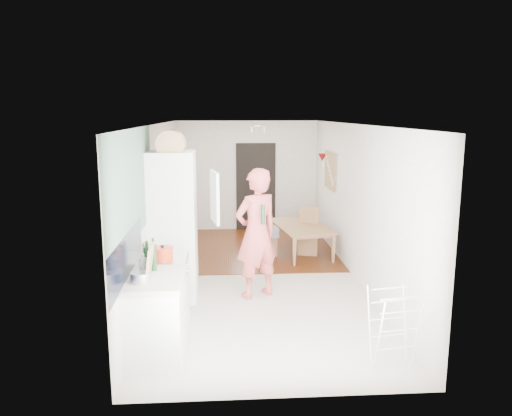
{
  "coord_description": "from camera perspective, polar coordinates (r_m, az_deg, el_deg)",
  "views": [
    {
      "loc": [
        -0.53,
        -7.81,
        2.69
      ],
      "look_at": [
        -0.01,
        0.2,
        1.14
      ],
      "focal_mm": 35.0,
      "sensor_mm": 36.0,
      "label": 1
    }
  ],
  "objects": [
    {
      "name": "bottle_b",
      "position": [
        5.78,
        -11.62,
        -5.56
      ],
      "size": [
        0.08,
        0.08,
        0.3
      ],
      "primitive_type": "cylinder",
      "rotation": [
        0.0,
        0.0,
        0.17
      ],
      "color": "#1A4123",
      "rests_on": "worktop"
    },
    {
      "name": "grey_drape",
      "position": [
        9.37,
        1.23,
        -2.71
      ],
      "size": [
        0.44,
        0.44,
        0.17
      ],
      "primitive_type": "cube",
      "rotation": [
        0.0,
        0.0,
        0.15
      ],
      "color": "gray",
      "rests_on": "stool"
    },
    {
      "name": "tile_splashback",
      "position": [
        5.58,
        -14.52,
        -5.45
      ],
      "size": [
        0.02,
        1.9,
        0.5
      ],
      "primitive_type": "cube",
      "color": "black",
      "rests_on": "room_shell"
    },
    {
      "name": "bottle_c",
      "position": [
        5.63,
        -12.76,
        -6.6
      ],
      "size": [
        0.1,
        0.1,
        0.2
      ],
      "primitive_type": "cylinder",
      "rotation": [
        0.0,
        0.0,
        0.33
      ],
      "color": "silver",
      "rests_on": "worktop"
    },
    {
      "name": "wall_sconce",
      "position": [
        10.6,
        7.59,
        5.74
      ],
      "size": [
        0.18,
        0.18,
        0.16
      ],
      "primitive_type": "cone",
      "color": "maroon",
      "rests_on": "room_shell"
    },
    {
      "name": "pepper_mill_back",
      "position": [
        6.09,
        -12.2,
        -5.15
      ],
      "size": [
        0.06,
        0.06,
        0.22
      ],
      "primitive_type": "cylinder",
      "rotation": [
        0.0,
        0.0,
        0.02
      ],
      "color": "tan",
      "rests_on": "worktop"
    },
    {
      "name": "pinboard",
      "position": [
        10.0,
        8.51,
        4.26
      ],
      "size": [
        0.03,
        0.9,
        0.7
      ],
      "primitive_type": "cube",
      "color": "tan",
      "rests_on": "room_shell"
    },
    {
      "name": "worktop",
      "position": [
        5.61,
        -11.5,
        -8.01
      ],
      "size": [
        0.62,
        0.92,
        0.06
      ],
      "primitive_type": "cube",
      "color": "silver",
      "rests_on": "room_shell"
    },
    {
      "name": "stool",
      "position": [
        9.47,
        1.31,
        -4.34
      ],
      "size": [
        0.36,
        0.36,
        0.4
      ],
      "primitive_type": null,
      "rotation": [
        0.0,
        0.0,
        0.21
      ],
      "color": "#966443",
      "rests_on": "floor"
    },
    {
      "name": "fridge_housing",
      "position": [
        7.25,
        -9.48,
        -2.1
      ],
      "size": [
        0.66,
        0.66,
        2.15
      ],
      "primitive_type": "cube",
      "color": "white",
      "rests_on": "room_shell"
    },
    {
      "name": "doorway_recess",
      "position": [
        11.44,
        -0.03,
        2.42
      ],
      "size": [
        0.9,
        0.04,
        2.0
      ],
      "primitive_type": "cube",
      "color": "black",
      "rests_on": "room_shell"
    },
    {
      "name": "sage_wall_panel",
      "position": [
        5.96,
        -13.92,
        2.51
      ],
      "size": [
        0.02,
        3.0,
        1.3
      ],
      "primitive_type": "cube",
      "color": "gray",
      "rests_on": "room_shell"
    },
    {
      "name": "dining_table",
      "position": [
        9.64,
        5.37,
        -3.86
      ],
      "size": [
        0.97,
        1.47,
        0.48
      ],
      "primitive_type": "imported",
      "rotation": [
        0.0,
        0.0,
        1.73
      ],
      "color": "#966443",
      "rests_on": "floor"
    },
    {
      "name": "base_cabinet",
      "position": [
        5.77,
        -11.32,
        -12.34
      ],
      "size": [
        0.6,
        0.9,
        0.86
      ],
      "primitive_type": "cube",
      "color": "white",
      "rests_on": "room_shell"
    },
    {
      "name": "fridge_door",
      "position": [
        6.82,
        -4.75,
        1.28
      ],
      "size": [
        0.14,
        0.56,
        0.7
      ],
      "primitive_type": "cube",
      "rotation": [
        0.0,
        0.0,
        -1.4
      ],
      "color": "white",
      "rests_on": "room_shell"
    },
    {
      "name": "wood_floor_overlay",
      "position": [
        10.04,
        -0.56,
        -4.59
      ],
      "size": [
        3.2,
        3.3,
        0.01
      ],
      "primitive_type": "cube",
      "color": "#5C2B12",
      "rests_on": "room_shell"
    },
    {
      "name": "floor",
      "position": [
        8.27,
        0.16,
        -8.04
      ],
      "size": [
        3.2,
        7.0,
        0.01
      ],
      "primitive_type": "cube",
      "color": "beige",
      "rests_on": "ground"
    },
    {
      "name": "bread_bin",
      "position": [
        6.99,
        -9.67,
        7.22
      ],
      "size": [
        0.43,
        0.41,
        0.21
      ],
      "primitive_type": null,
      "rotation": [
        0.0,
        0.0,
        0.07
      ],
      "color": "tan",
      "rests_on": "fridge_housing"
    },
    {
      "name": "chopping_boards",
      "position": [
        5.51,
        -12.06,
        -6.01
      ],
      "size": [
        0.09,
        0.28,
        0.37
      ],
      "primitive_type": null,
      "rotation": [
        0.0,
        0.0,
        -0.17
      ],
      "color": "tan",
      "rests_on": "worktop"
    },
    {
      "name": "held_bottle",
      "position": [
        7.0,
        0.79,
        -0.76
      ],
      "size": [
        0.06,
        0.06,
        0.27
      ],
      "primitive_type": "cylinder",
      "color": "#1A4123",
      "rests_on": "person"
    },
    {
      "name": "dining_chair",
      "position": [
        9.59,
        5.99,
        -2.68
      ],
      "size": [
        0.45,
        0.45,
        0.89
      ],
      "primitive_type": null,
      "rotation": [
        0.0,
        0.0,
        -0.24
      ],
      "color": "#966443",
      "rests_on": "floor"
    },
    {
      "name": "room_shell",
      "position": [
        7.96,
        0.17,
        0.5
      ],
      "size": [
        3.2,
        7.0,
        2.5
      ],
      "primitive_type": null,
      "color": "beige",
      "rests_on": "ground"
    },
    {
      "name": "person",
      "position": [
        7.21,
        0.05,
        -1.6
      ],
      "size": [
        0.98,
        0.87,
        2.25
      ],
      "primitive_type": "imported",
      "rotation": [
        0.0,
        0.0,
        3.65
      ],
      "color": "#DA5A57",
      "rests_on": "floor"
    },
    {
      "name": "pepper_mill_front",
      "position": [
        5.91,
        -12.51,
        -5.56
      ],
      "size": [
        0.07,
        0.07,
        0.24
      ],
      "primitive_type": "cylinder",
      "rotation": [
        0.0,
        0.0,
        0.11
      ],
      "color": "tan",
      "rests_on": "worktop"
    },
    {
      "name": "steel_pan",
      "position": [
        5.45,
        -13.04,
        -7.71
      ],
      "size": [
        0.23,
        0.23,
        0.11
      ],
      "primitive_type": "cylinder",
      "rotation": [
        0.0,
        0.0,
        0.06
      ],
      "color": "silver",
      "rests_on": "worktop"
    },
    {
      "name": "fridge_interior",
      "position": [
        7.13,
        -7.12,
        1.65
      ],
      "size": [
        0.02,
        0.52,
        0.66
      ],
      "primitive_type": "cube",
      "color": "white",
      "rests_on": "room_shell"
    },
    {
      "name": "bottle_a",
      "position": [
        5.68,
        -12.31,
        -5.89
      ],
      "size": [
        0.08,
        0.08,
        0.3
      ],
      "primitive_type": "cylinder",
      "rotation": [
        0.0,
        0.0,
        0.25
      ],
      "color": "#1A4123",
      "rests_on": "worktop"
    },
    {
      "name": "pinboard_frame",
      "position": [
        10.0,
        8.42,
        4.26
      ],
      "size": [
        0.0,
        0.94,
        0.74
      ],
      "primitive_type": "cube",
      "color": "#966443",
      "rests_on": "room_shell"
    },
    {
      "name": "range_cooker",
      "position": [
        6.46,
        -10.46,
        -9.64
      ],
      "size": [
        0.6,
        0.6,
        0.88
      ],
      "primitive_type": "cube",
      "color": "white",
      "rests_on": "room_shell"
    },
    {
      "name": "drying_rack",
      "position": [
        5.69,
        15.36,
        -13.07
      ],
      "size": [
        0.48,
        0.45,
        0.83
      ],
      "primitive_type": null,
      "rotation": [
        0.0,
        0.0,
        0.16
      ],
      "color": "white",
      "rests_on": "floor"
    },
    {
      "name": "cooker_top",
      "position": [
        6.31,
        -10.61,
        -5.73
      ],
      "size": [
        0.6,
        0.6,
        0.04
      ],
      "primitive_type": "cube",
      "color": "silver",
      "rests_on": "room_shell"
    },
    {
      "name": "red_casserole",
      "position": [
        6.2,
        -10.64,
        -5.13
      ],
      "size": [
        0.3,
        0.3,
        0.15
      ],
      "primitive_type": "cylinder",
      "rotation": [
        0.0,
        0.0,
        -0.19
      ],
      "color": "red",
      "rests_on": "cooker_top"
    }
  ]
}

